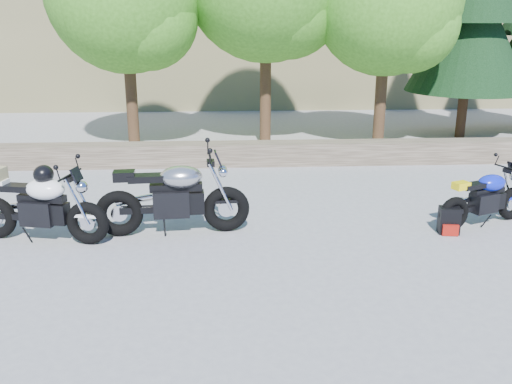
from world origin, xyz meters
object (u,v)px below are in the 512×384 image
silver_bike (174,198)px  blue_bike (485,199)px  white_bike (39,204)px  backpack (449,221)px

silver_bike → blue_bike: bearing=-3.0°
silver_bike → white_bike: (-1.94, -0.20, 0.00)m
silver_bike → blue_bike: 4.88m
blue_bike → backpack: 0.80m
white_bike → blue_bike: (6.82, 0.31, -0.13)m
silver_bike → blue_bike: silver_bike is taller
white_bike → blue_bike: white_bike is taller
silver_bike → backpack: (4.19, -0.23, -0.37)m
silver_bike → blue_bike: size_ratio=1.37×
white_bike → backpack: size_ratio=5.01×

